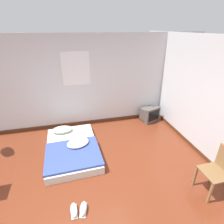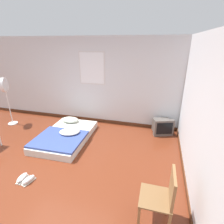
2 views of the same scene
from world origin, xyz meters
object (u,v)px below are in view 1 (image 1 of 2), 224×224
(mattress_bed, at_px, (72,148))
(crt_tv, at_px, (150,114))
(sneaker_pair, at_px, (79,210))
(wooden_chair, at_px, (221,168))

(mattress_bed, height_order, crt_tv, crt_tv)
(crt_tv, xyz_separation_m, sneaker_pair, (-2.44, -2.59, -0.17))
(mattress_bed, height_order, wooden_chair, wooden_chair)
(sneaker_pair, bearing_deg, wooden_chair, -4.02)
(mattress_bed, height_order, sneaker_pair, mattress_bed)
(mattress_bed, relative_size, wooden_chair, 2.05)
(wooden_chair, xyz_separation_m, sneaker_pair, (-2.45, 0.17, -0.48))
(mattress_bed, bearing_deg, wooden_chair, -35.14)
(crt_tv, height_order, sneaker_pair, crt_tv)
(crt_tv, bearing_deg, mattress_bed, -157.52)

